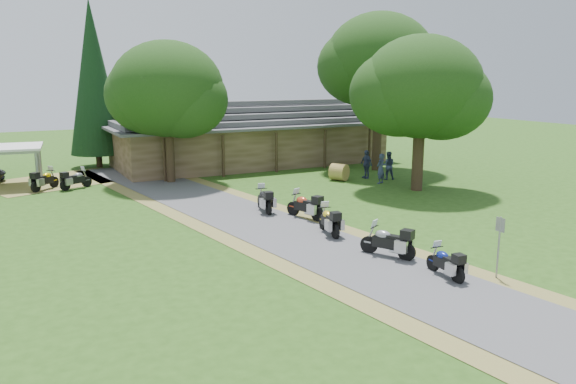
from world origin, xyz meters
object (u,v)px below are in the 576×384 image
hay_bale (339,172)px  motorcycle_carport_b (76,178)px  lodge (250,132)px  motorcycle_row_a (445,261)px  motorcycle_row_c (329,219)px  motorcycle_row_b (388,240)px  motorcycle_row_e (264,199)px  motorcycle_carport_a (45,179)px  motorcycle_row_d (305,204)px

hay_bale → motorcycle_carport_b: bearing=162.2°
lodge → hay_bale: bearing=-76.6°
motorcycle_row_a → motorcycle_row_c: size_ratio=0.87×
motorcycle_row_b → motorcycle_row_e: (-1.04, 8.69, -0.01)m
lodge → motorcycle_carport_b: 14.19m
motorcycle_row_a → motorcycle_row_e: bearing=11.7°
lodge → motorcycle_carport_a: (-15.11, -3.76, -1.78)m
motorcycle_row_c → motorcycle_carport_a: (-10.05, 16.01, 0.01)m
lodge → motorcycle_row_e: (-5.78, -14.77, -1.78)m
lodge → motorcycle_row_c: 20.49m
motorcycle_row_b → hay_bale: 15.81m
motorcycle_row_e → motorcycle_carport_b: 13.01m
motorcycle_row_b → motorcycle_row_d: 6.54m
motorcycle_row_b → motorcycle_row_c: 3.69m
motorcycle_row_a → motorcycle_row_b: size_ratio=0.85×
hay_bale → motorcycle_row_e: bearing=-145.4°
motorcycle_row_d → motorcycle_carport_a: size_ratio=1.03×
motorcycle_row_a → motorcycle_row_d: motorcycle_row_d is taller
motorcycle_row_e → motorcycle_carport_a: bearing=49.8°
motorcycle_carport_b → motorcycle_carport_a: bearing=138.6°
lodge → motorcycle_row_e: bearing=-111.4°
motorcycle_row_a → hay_bale: (6.53, 16.84, -0.02)m
motorcycle_row_c → motorcycle_carport_b: bearing=39.1°
motorcycle_row_c → motorcycle_row_e: motorcycle_row_e is taller
motorcycle_row_b → motorcycle_row_e: bearing=-20.2°
motorcycle_row_a → hay_bale: size_ratio=1.52×
motorcycle_row_b → motorcycle_row_c: size_ratio=1.03×
motorcycle_row_b → motorcycle_carport_a: (-10.36, 19.69, -0.01)m
motorcycle_row_d → hay_bale: bearing=-59.9°
motorcycle_row_b → motorcycle_carport_a: 22.25m
motorcycle_row_a → motorcycle_carport_b: (-9.09, 21.86, 0.06)m
lodge → motorcycle_row_a: size_ratio=12.83×
motorcycle_carport_b → motorcycle_row_b: bearing=-91.4°
motorcycle_carport_a → hay_bale: bearing=-61.9°
motorcycle_row_b → motorcycle_row_a: bearing=161.9°
motorcycle_carport_b → hay_bale: 16.40m
motorcycle_row_c → motorcycle_row_d: bearing=2.5°
hay_bale → motorcycle_carport_a: bearing=162.4°
lodge → motorcycle_row_b: 24.00m
motorcycle_row_a → motorcycle_row_e: (-1.45, 11.32, 0.09)m
motorcycle_row_a → motorcycle_row_e: 11.42m
motorcycle_row_a → hay_bale: 18.06m
lodge → motorcycle_row_b: (-4.74, -23.46, -1.78)m
motorcycle_carport_a → lodge: bearing=-30.3°
lodge → hay_bale: lodge is taller
motorcycle_row_b → hay_bale: bearing=-53.1°
motorcycle_row_b → motorcycle_row_e: 8.75m
motorcycle_row_b → motorcycle_row_c: (-0.32, 3.68, -0.02)m
motorcycle_carport_a → motorcycle_row_a: bearing=-108.5°
hay_bale → motorcycle_row_d: bearing=-131.8°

